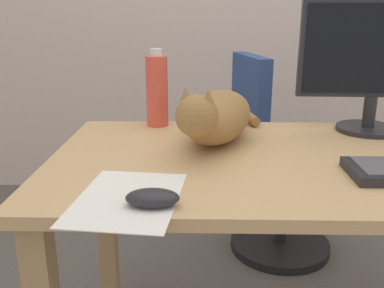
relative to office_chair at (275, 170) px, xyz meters
name	(u,v)px	position (x,y,z in m)	size (l,w,h in m)	color
desk	(303,194)	(-0.06, -0.78, 0.23)	(1.38, 0.74, 0.75)	tan
office_chair	(275,170)	(0.00, 0.00, 0.00)	(0.49, 0.48, 0.95)	black
monitor	(376,61)	(0.20, -0.51, 0.56)	(0.48, 0.20, 0.41)	#232328
cat	(217,116)	(-0.30, -0.65, 0.42)	(0.29, 0.59, 0.20)	olive
computer_mouse	(153,198)	(-0.44, -1.09, 0.35)	(0.11, 0.06, 0.04)	#232328
paper_sheet	(128,198)	(-0.50, -1.06, 0.34)	(0.21, 0.30, 0.00)	white
water_bottle	(157,90)	(-0.49, -0.45, 0.46)	(0.07, 0.07, 0.26)	#D84C3D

